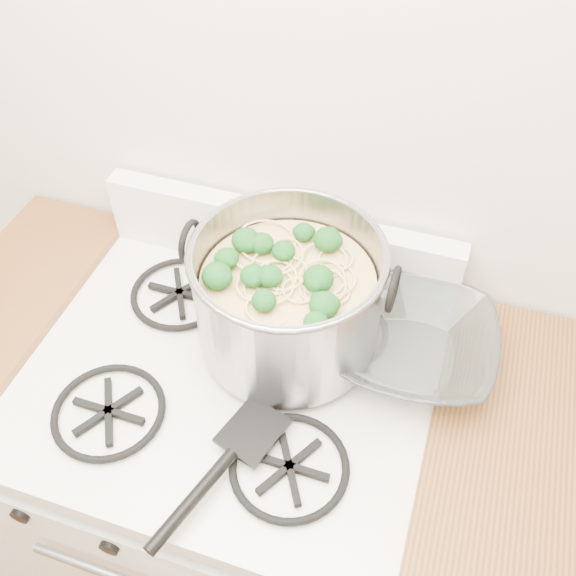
{
  "coord_description": "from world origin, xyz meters",
  "views": [
    {
      "loc": [
        0.33,
        0.64,
        1.9
      ],
      "look_at": [
        0.08,
        1.37,
        1.06
      ],
      "focal_mm": 40.0,
      "sensor_mm": 36.0,
      "label": 1
    }
  ],
  "objects_px": {
    "gas_range": "(241,486)",
    "spatula": "(253,429)",
    "glass_bowl": "(412,350)",
    "stock_pot": "(288,299)"
  },
  "relations": [
    {
      "from": "glass_bowl",
      "to": "stock_pot",
      "type": "bearing_deg",
      "value": -173.42
    },
    {
      "from": "gas_range",
      "to": "glass_bowl",
      "type": "xyz_separation_m",
      "value": [
        0.32,
        0.14,
        0.5
      ]
    },
    {
      "from": "stock_pot",
      "to": "glass_bowl",
      "type": "relative_size",
      "value": 3.14
    },
    {
      "from": "gas_range",
      "to": "glass_bowl",
      "type": "distance_m",
      "value": 0.61
    },
    {
      "from": "stock_pot",
      "to": "glass_bowl",
      "type": "distance_m",
      "value": 0.26
    },
    {
      "from": "gas_range",
      "to": "stock_pot",
      "type": "xyz_separation_m",
      "value": [
        0.08,
        0.11,
        0.59
      ]
    },
    {
      "from": "stock_pot",
      "to": "spatula",
      "type": "xyz_separation_m",
      "value": [
        0.01,
        -0.22,
        -0.09
      ]
    },
    {
      "from": "gas_range",
      "to": "spatula",
      "type": "xyz_separation_m",
      "value": [
        0.09,
        -0.11,
        0.5
      ]
    },
    {
      "from": "gas_range",
      "to": "spatula",
      "type": "height_order",
      "value": "spatula"
    },
    {
      "from": "stock_pot",
      "to": "spatula",
      "type": "bearing_deg",
      "value": -87.6
    }
  ]
}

